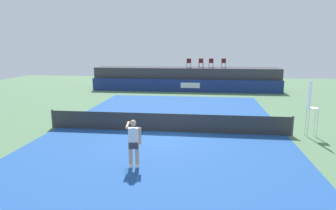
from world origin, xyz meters
TOP-DOWN VIEW (x-y plane):
  - ground_plane at (0.00, 3.00)m, footprint 48.00×48.00m
  - court_inner at (0.00, 0.00)m, footprint 12.00×22.00m
  - sponsor_wall at (0.00, 13.50)m, footprint 18.00×0.22m
  - spectator_platform at (0.00, 15.30)m, footprint 18.00×2.80m
  - spectator_chair_far_left at (0.28, 14.99)m, footprint 0.47×0.47m
  - spectator_chair_left at (1.46, 15.23)m, footprint 0.47×0.47m
  - spectator_chair_center at (2.44, 15.27)m, footprint 0.44×0.44m
  - spectator_chair_right at (3.65, 15.45)m, footprint 0.46×0.46m
  - umpire_chair at (6.95, 0.00)m, footprint 0.45×0.45m
  - tennis_net at (0.00, 0.00)m, footprint 12.40×0.02m
  - net_post_near at (-6.20, 0.00)m, footprint 0.10×0.10m
  - net_post_far at (6.20, 0.00)m, footprint 0.10×0.10m
  - tennis_player at (-0.62, -4.70)m, footprint 0.79×1.13m
  - tennis_ball at (-2.38, 3.10)m, footprint 0.07×0.07m

SIDE VIEW (x-z plane):
  - ground_plane at x=0.00m, z-range 0.00..0.00m
  - court_inner at x=0.00m, z-range 0.00..0.00m
  - tennis_ball at x=-2.38m, z-range 0.00..0.07m
  - tennis_net at x=0.00m, z-range 0.00..0.95m
  - net_post_near at x=-6.20m, z-range 0.00..1.00m
  - net_post_far at x=6.20m, z-range 0.00..1.00m
  - sponsor_wall at x=0.00m, z-range 0.00..1.20m
  - tennis_player at x=-0.62m, z-range 0.07..1.84m
  - spectator_platform at x=0.00m, z-range 0.00..2.20m
  - umpire_chair at x=6.95m, z-range 0.21..2.97m
  - spectator_chair_far_left at x=0.28m, z-range 2.25..3.14m
  - spectator_chair_left at x=1.46m, z-range 2.25..3.14m
  - spectator_chair_center at x=2.44m, z-range 2.25..3.14m
  - spectator_chair_right at x=3.65m, z-range 2.25..3.14m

